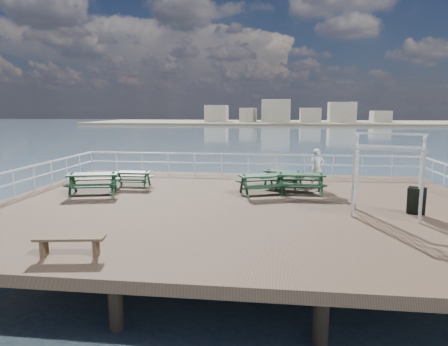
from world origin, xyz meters
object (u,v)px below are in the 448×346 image
Objects in this scene: picnic_table_d at (132,176)px; picnic_table_e at (301,179)px; picnic_table_a at (93,179)px; flat_bench_far at (70,242)px; picnic_table_b at (283,175)px; picnic_table_c at (262,180)px; trellis_arbor at (387,179)px; person at (317,169)px.

picnic_table_e reaches higher than picnic_table_d.
picnic_table_a reaches higher than flat_bench_far.
picnic_table_a is 1.42× the size of picnic_table_d.
picnic_table_c reaches higher than picnic_table_b.
person is (-1.79, 4.22, -0.32)m from trellis_arbor.
person is at bearing 129.48° from trellis_arbor.
trellis_arbor reaches higher than picnic_table_b.
picnic_table_e reaches higher than picnic_table_c.
picnic_table_c is 5.01m from trellis_arbor.
picnic_table_d is at bearing 151.27° from picnic_table_c.
picnic_table_b is at bearing 3.97° from picnic_table_a.
person is (2.31, 1.42, 0.29)m from picnic_table_c.
picnic_table_e is at bearing -127.10° from person.
flat_bench_far is (2.56, -6.73, -0.27)m from picnic_table_a.
picnic_table_b is 1.50m from person.
person is (6.65, 8.96, 0.53)m from flat_bench_far.
picnic_table_c is 5.89m from picnic_table_d.
picnic_table_e is (1.56, 0.27, 0.03)m from picnic_table_c.
trellis_arbor reaches higher than person.
trellis_arbor is 4.60m from person.
trellis_arbor is 1.54× the size of person.
picnic_table_b is at bearing 42.56° from picnic_table_c.
picnic_table_a is 8.52m from picnic_table_e.
picnic_table_d is 8.17m from person.
picnic_table_c is 1.58m from picnic_table_e.
picnic_table_d is 7.41m from picnic_table_e.
picnic_table_c is 1.40× the size of picnic_table_d.
picnic_table_a is at bearing -173.14° from picnic_table_e.
picnic_table_a is 1.38× the size of flat_bench_far.
picnic_table_a is 1.14× the size of picnic_table_b.
flat_bench_far is at bearing -140.23° from picnic_table_c.
picnic_table_d is at bearing -153.01° from picnic_table_b.
picnic_table_c is at bearing -170.47° from picnic_table_e.
picnic_table_b is 1.04× the size of picnic_table_e.
picnic_table_b is 1.60m from picnic_table_e.
flat_bench_far is at bearing -127.44° from picnic_table_e.
picnic_table_b is 0.89× the size of picnic_table_c.
flat_bench_far is (1.49, -8.40, -0.15)m from picnic_table_d.
flat_bench_far is 0.62× the size of trellis_arbor.
picnic_table_b is 1.21× the size of flat_bench_far.
trellis_arbor reaches higher than picnic_table_c.
trellis_arbor is (8.44, 4.73, 0.85)m from flat_bench_far.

